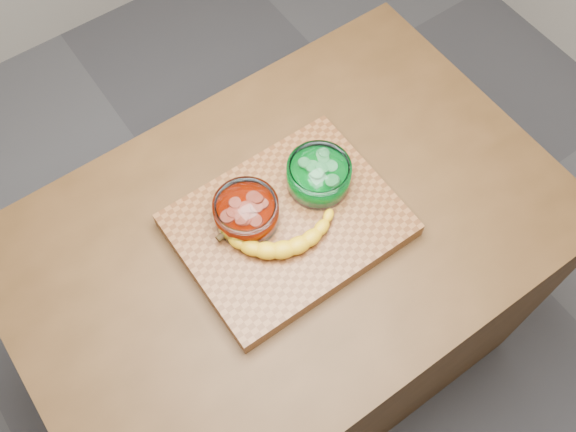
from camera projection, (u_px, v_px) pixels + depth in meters
ground at (288, 350)px, 2.16m from camera, size 3.50×3.50×0.00m
counter at (288, 303)px, 1.77m from camera, size 1.20×0.80×0.90m
cutting_board at (288, 225)px, 1.35m from camera, size 0.45×0.35×0.04m
bowl_red at (246, 212)px, 1.31m from camera, size 0.13×0.13×0.06m
bowl_green at (319, 175)px, 1.35m from camera, size 0.14×0.14×0.06m
banana at (280, 228)px, 1.31m from camera, size 0.25×0.17×0.04m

